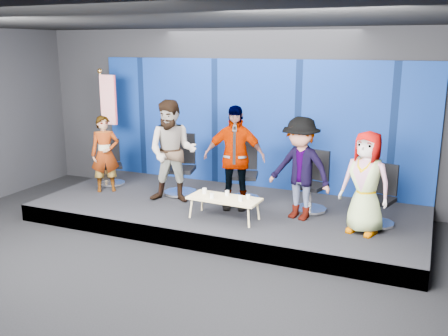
{
  "coord_description": "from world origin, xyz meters",
  "views": [
    {
      "loc": [
        3.4,
        -5.56,
        3.17
      ],
      "look_at": [
        -0.03,
        2.4,
        1.03
      ],
      "focal_mm": 40.0,
      "sensor_mm": 36.0,
      "label": 1
    }
  ],
  "objects_px": {
    "panelist_e": "(366,183)",
    "mug_c": "(227,193)",
    "chair_b": "(181,175)",
    "panelist_c": "(234,158)",
    "mug_d": "(241,198)",
    "chair_a": "(112,170)",
    "panelist_a": "(105,154)",
    "chair_e": "(379,205)",
    "panelist_b": "(172,152)",
    "panelist_d": "(300,169)",
    "mug_e": "(248,197)",
    "mug_b": "(212,196)",
    "chair_c": "(244,181)",
    "mug_a": "(204,191)",
    "flag_stand": "(107,122)",
    "chair_d": "(312,191)",
    "coffee_table": "(224,199)"
  },
  "relations": [
    {
      "from": "chair_a",
      "to": "panelist_b",
      "type": "height_order",
      "value": "panelist_b"
    },
    {
      "from": "mug_a",
      "to": "chair_c",
      "type": "bearing_deg",
      "value": 72.17
    },
    {
      "from": "panelist_e",
      "to": "mug_c",
      "type": "height_order",
      "value": "panelist_e"
    },
    {
      "from": "chair_a",
      "to": "panelist_e",
      "type": "relative_size",
      "value": 0.58
    },
    {
      "from": "chair_d",
      "to": "flag_stand",
      "type": "distance_m",
      "value": 4.72
    },
    {
      "from": "panelist_d",
      "to": "coffee_table",
      "type": "bearing_deg",
      "value": -141.07
    },
    {
      "from": "chair_d",
      "to": "mug_a",
      "type": "distance_m",
      "value": 1.91
    },
    {
      "from": "panelist_e",
      "to": "mug_e",
      "type": "distance_m",
      "value": 1.9
    },
    {
      "from": "chair_c",
      "to": "mug_a",
      "type": "xyz_separation_m",
      "value": [
        -0.33,
        -1.02,
        0.04
      ]
    },
    {
      "from": "mug_b",
      "to": "chair_a",
      "type": "bearing_deg",
      "value": 157.83
    },
    {
      "from": "panelist_c",
      "to": "mug_a",
      "type": "relative_size",
      "value": 20.32
    },
    {
      "from": "chair_c",
      "to": "mug_c",
      "type": "bearing_deg",
      "value": -100.32
    },
    {
      "from": "panelist_a",
      "to": "mug_b",
      "type": "relative_size",
      "value": 17.72
    },
    {
      "from": "panelist_e",
      "to": "mug_c",
      "type": "relative_size",
      "value": 18.74
    },
    {
      "from": "chair_d",
      "to": "chair_e",
      "type": "distance_m",
      "value": 1.22
    },
    {
      "from": "chair_c",
      "to": "mug_e",
      "type": "relative_size",
      "value": 13.75
    },
    {
      "from": "chair_a",
      "to": "chair_b",
      "type": "relative_size",
      "value": 0.8
    },
    {
      "from": "chair_a",
      "to": "chair_b",
      "type": "bearing_deg",
      "value": -39.61
    },
    {
      "from": "chair_e",
      "to": "mug_c",
      "type": "xyz_separation_m",
      "value": [
        -2.44,
        -0.62,
        0.09
      ]
    },
    {
      "from": "chair_c",
      "to": "mug_e",
      "type": "distance_m",
      "value": 1.16
    },
    {
      "from": "panelist_d",
      "to": "mug_c",
      "type": "relative_size",
      "value": 20.14
    },
    {
      "from": "panelist_c",
      "to": "mug_d",
      "type": "distance_m",
      "value": 0.93
    },
    {
      "from": "chair_d",
      "to": "mug_b",
      "type": "xyz_separation_m",
      "value": [
        -1.42,
        -1.14,
        0.06
      ]
    },
    {
      "from": "mug_a",
      "to": "chair_b",
      "type": "bearing_deg",
      "value": 135.78
    },
    {
      "from": "chair_b",
      "to": "panelist_b",
      "type": "xyz_separation_m",
      "value": [
        0.1,
        -0.5,
        0.57
      ]
    },
    {
      "from": "mug_c",
      "to": "chair_a",
      "type": "bearing_deg",
      "value": 163.05
    },
    {
      "from": "chair_a",
      "to": "panelist_c",
      "type": "bearing_deg",
      "value": -46.92
    },
    {
      "from": "panelist_b",
      "to": "mug_a",
      "type": "height_order",
      "value": "panelist_b"
    },
    {
      "from": "panelist_e",
      "to": "mug_b",
      "type": "relative_size",
      "value": 18.78
    },
    {
      "from": "mug_e",
      "to": "flag_stand",
      "type": "xyz_separation_m",
      "value": [
        -3.77,
        1.36,
        0.85
      ]
    },
    {
      "from": "panelist_e",
      "to": "mug_a",
      "type": "bearing_deg",
      "value": -160.08
    },
    {
      "from": "mug_d",
      "to": "chair_b",
      "type": "bearing_deg",
      "value": 147.25
    },
    {
      "from": "panelist_d",
      "to": "mug_e",
      "type": "xyz_separation_m",
      "value": [
        -0.74,
        -0.47,
        -0.45
      ]
    },
    {
      "from": "chair_b",
      "to": "mug_c",
      "type": "distance_m",
      "value": 1.63
    },
    {
      "from": "panelist_b",
      "to": "panelist_d",
      "type": "distance_m",
      "value": 2.41
    },
    {
      "from": "chair_e",
      "to": "mug_b",
      "type": "xyz_separation_m",
      "value": [
        -2.61,
        -0.87,
        0.09
      ]
    },
    {
      "from": "mug_c",
      "to": "mug_d",
      "type": "bearing_deg",
      "value": -30.88
    },
    {
      "from": "panelist_a",
      "to": "chair_e",
      "type": "bearing_deg",
      "value": -36.73
    },
    {
      "from": "panelist_d",
      "to": "mug_d",
      "type": "xyz_separation_m",
      "value": [
        -0.83,
        -0.59,
        -0.45
      ]
    },
    {
      "from": "mug_c",
      "to": "mug_d",
      "type": "distance_m",
      "value": 0.38
    },
    {
      "from": "mug_a",
      "to": "panelist_c",
      "type": "bearing_deg",
      "value": 56.22
    },
    {
      "from": "chair_b",
      "to": "flag_stand",
      "type": "distance_m",
      "value": 2.22
    },
    {
      "from": "panelist_b",
      "to": "mug_c",
      "type": "height_order",
      "value": "panelist_b"
    },
    {
      "from": "chair_e",
      "to": "mug_a",
      "type": "xyz_separation_m",
      "value": [
        -2.85,
        -0.66,
        0.09
      ]
    },
    {
      "from": "panelist_a",
      "to": "flag_stand",
      "type": "relative_size",
      "value": 0.64
    },
    {
      "from": "panelist_c",
      "to": "chair_e",
      "type": "bearing_deg",
      "value": -11.73
    },
    {
      "from": "chair_c",
      "to": "mug_d",
      "type": "distance_m",
      "value": 1.25
    },
    {
      "from": "flag_stand",
      "to": "mug_e",
      "type": "bearing_deg",
      "value": -16.7
    },
    {
      "from": "mug_d",
      "to": "mug_b",
      "type": "bearing_deg",
      "value": -174.37
    },
    {
      "from": "mug_c",
      "to": "mug_e",
      "type": "height_order",
      "value": "mug_c"
    }
  ]
}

